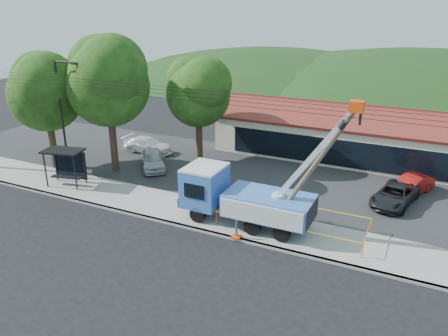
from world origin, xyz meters
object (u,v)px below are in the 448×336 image
leaning_pole (313,166)px  car_dark (393,205)px  utility_truck (242,197)px  car_silver (153,169)px  car_red (409,195)px  bus_shelter (65,159)px  car_white (149,153)px

leaning_pole → car_dark: (3.96, 6.90, -4.47)m
utility_truck → leaning_pole: 4.91m
car_silver → car_red: car_silver is taller
utility_truck → leaning_pole: utility_truck is taller
car_silver → utility_truck: bearing=-67.1°
car_red → car_dark: 2.42m
car_dark → car_silver: bearing=-163.5°
bus_shelter → car_white: size_ratio=0.67×
leaning_pole → car_silver: (-14.44, 5.59, -4.47)m
utility_truck → car_white: (-13.02, 8.77, -1.84)m
bus_shelter → car_silver: bus_shelter is taller
bus_shelter → car_red: (22.98, 9.14, -2.13)m
car_white → car_silver: bearing=-140.6°
utility_truck → car_white: bearing=146.0°
utility_truck → car_silver: bearing=151.7°
leaning_pole → car_white: bearing=152.8°
car_dark → utility_truck: bearing=-127.4°
utility_truck → car_white: 15.80m
car_silver → car_dark: size_ratio=0.93×
leaning_pole → car_white: size_ratio=1.71×
bus_shelter → car_red: bus_shelter is taller
utility_truck → car_dark: size_ratio=2.17×
utility_truck → car_silver: 11.83m
utility_truck → leaning_pole: size_ratio=1.29×
car_red → car_white: car_white is taller
utility_truck → car_red: bearing=45.4°
leaning_pole → car_red: (4.82, 9.16, -4.47)m
leaning_pole → bus_shelter: (-18.15, 0.01, -2.33)m
car_red → leaning_pole: bearing=-91.2°
car_silver → bus_shelter: bearing=-162.5°
bus_shelter → car_red: bearing=8.8°
leaning_pole → car_silver: bearing=158.8°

